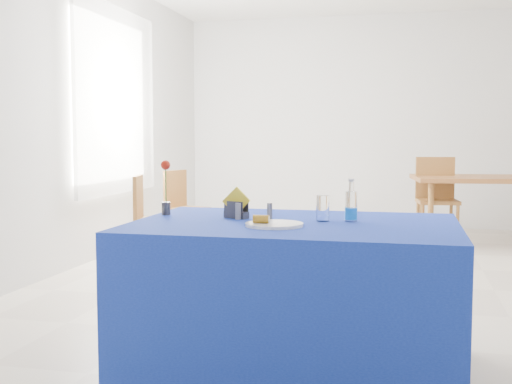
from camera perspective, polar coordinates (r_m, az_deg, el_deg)
floor at (r=5.33m, az=8.35°, el=-8.00°), size 7.00×7.00×0.00m
room_shell at (r=5.23m, az=8.59°, el=11.02°), size 7.00×7.00×7.00m
window_pane at (r=6.66m, az=-12.76°, el=7.90°), size 0.04×1.50×1.60m
curtain at (r=6.63m, az=-12.21°, el=7.92°), size 0.04×1.75×1.85m
plate at (r=3.05m, az=1.64°, el=-2.91°), size 0.28×0.28×0.01m
drinking_glass at (r=3.25m, az=5.95°, el=-1.45°), size 0.07×0.07×0.13m
salt_shaker at (r=3.30m, az=-1.60°, el=-1.72°), size 0.03×0.03×0.08m
pepper_shaker at (r=3.30m, az=1.22°, el=-1.72°), size 0.03×0.03×0.08m
blue_table at (r=3.27m, az=3.39°, el=-9.30°), size 1.60×1.10×0.76m
water_bottle at (r=3.25m, az=8.45°, el=-1.37°), size 0.06×0.06×0.21m
napkin_holder at (r=3.35m, az=-1.76°, el=-1.51°), size 0.15×0.10×0.17m
rose_vase at (r=3.52m, az=-8.02°, el=0.35°), size 0.05×0.05×0.30m
oak_table at (r=7.53m, az=19.42°, el=0.73°), size 1.56×1.10×0.76m
chair_bg_left at (r=7.46m, az=15.73°, el=-0.14°), size 0.48×0.48×0.97m
chair_win_a at (r=6.07m, az=-9.55°, el=-1.86°), size 0.45×0.45×0.83m
chair_win_b at (r=7.01m, az=-6.59°, el=-0.95°), size 0.47×0.47×0.83m
banana_pieces at (r=3.04m, az=0.48°, el=-2.41°), size 0.08×0.04×0.04m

